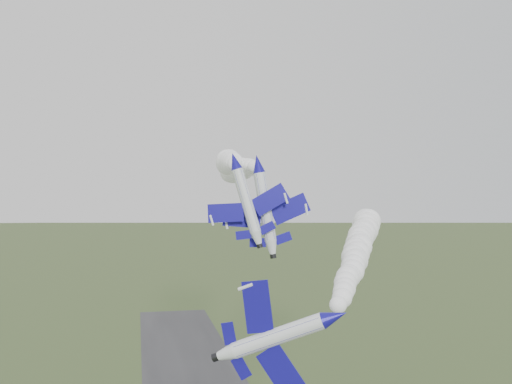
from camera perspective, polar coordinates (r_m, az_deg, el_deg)
jet_lead at (r=53.76m, az=7.92°, el=-12.25°), size 8.00×13.06×10.58m
smoke_trail_jet_lead at (r=94.09m, az=10.21°, el=-5.45°), size 36.03×71.34×5.50m
jet_pair_left at (r=72.22m, az=-2.16°, el=3.15°), size 10.24×12.60×3.95m
smoke_trail_jet_pair_left at (r=107.88m, az=-2.60°, el=2.94°), size 16.00×65.74×5.64m
jet_pair_right at (r=73.59m, az=0.19°, el=2.88°), size 11.27×13.61×3.67m
smoke_trail_jet_pair_right at (r=109.91m, az=-1.68°, el=2.28°), size 11.55×66.39×5.40m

